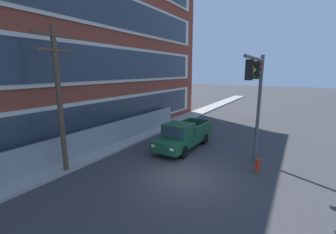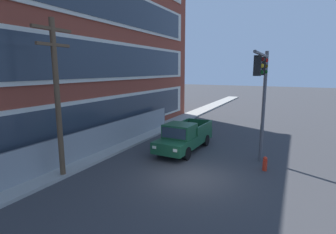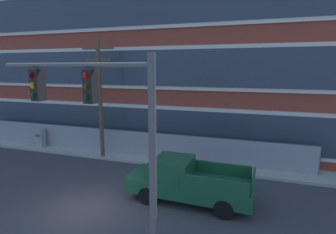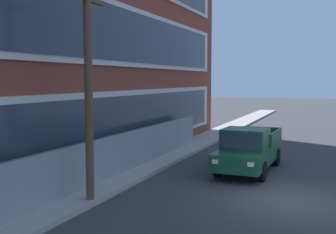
{
  "view_description": "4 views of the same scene",
  "coord_description": "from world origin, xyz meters",
  "px_view_note": "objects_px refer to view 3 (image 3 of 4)",
  "views": [
    {
      "loc": [
        -9.76,
        -4.76,
        5.47
      ],
      "look_at": [
        2.91,
        2.73,
        2.44
      ],
      "focal_mm": 24.0,
      "sensor_mm": 36.0,
      "label": 1
    },
    {
      "loc": [
        -11.58,
        -4.34,
        5.33
      ],
      "look_at": [
        3.31,
        2.97,
        2.33
      ],
      "focal_mm": 28.0,
      "sensor_mm": 36.0,
      "label": 2
    },
    {
      "loc": [
        6.6,
        -8.68,
        6.01
      ],
      "look_at": [
        2.32,
        4.51,
        3.37
      ],
      "focal_mm": 28.0,
      "sensor_mm": 36.0,
      "label": 3
    },
    {
      "loc": [
        -14.08,
        -1.32,
        3.98
      ],
      "look_at": [
        -0.83,
        3.97,
        2.72
      ],
      "focal_mm": 45.0,
      "sensor_mm": 36.0,
      "label": 4
    }
  ],
  "objects_px": {
    "traffic_signal_mast": "(108,127)",
    "electrical_cabinet": "(40,139)",
    "pickup_truck_dark_green": "(187,181)",
    "utility_pole_near_corner": "(100,95)"
  },
  "relations": [
    {
      "from": "traffic_signal_mast",
      "to": "utility_pole_near_corner",
      "type": "distance_m",
      "value": 10.33
    },
    {
      "from": "traffic_signal_mast",
      "to": "electrical_cabinet",
      "type": "relative_size",
      "value": 4.19
    },
    {
      "from": "utility_pole_near_corner",
      "to": "pickup_truck_dark_green",
      "type": "bearing_deg",
      "value": -29.39
    },
    {
      "from": "pickup_truck_dark_green",
      "to": "utility_pole_near_corner",
      "type": "height_order",
      "value": "utility_pole_near_corner"
    },
    {
      "from": "traffic_signal_mast",
      "to": "electrical_cabinet",
      "type": "bearing_deg",
      "value": 141.34
    },
    {
      "from": "traffic_signal_mast",
      "to": "electrical_cabinet",
      "type": "xyz_separation_m",
      "value": [
        -11.25,
        9.0,
        -3.69
      ]
    },
    {
      "from": "pickup_truck_dark_green",
      "to": "electrical_cabinet",
      "type": "distance_m",
      "value": 12.94
    },
    {
      "from": "traffic_signal_mast",
      "to": "utility_pole_near_corner",
      "type": "bearing_deg",
      "value": 123.59
    },
    {
      "from": "utility_pole_near_corner",
      "to": "electrical_cabinet",
      "type": "height_order",
      "value": "utility_pole_near_corner"
    },
    {
      "from": "utility_pole_near_corner",
      "to": "electrical_cabinet",
      "type": "relative_size",
      "value": 5.06
    }
  ]
}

